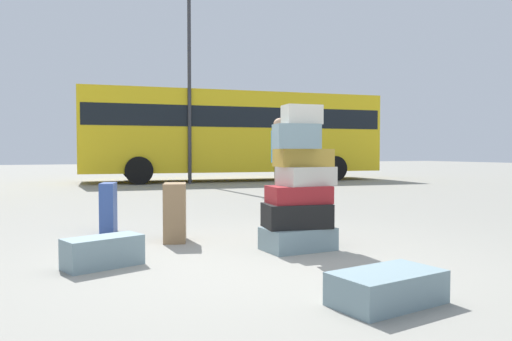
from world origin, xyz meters
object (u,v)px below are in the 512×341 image
Objects in this scene: person_bearded_onlooker at (280,156)px; lamp_post at (189,42)px; suitcase_slate_foreground_far at (103,252)px; suitcase_navy_foreground_near at (108,208)px; parked_bus at (233,130)px; suitcase_slate_left_side at (387,288)px; suitcase_brown_upright_blue at (175,212)px; suitcase_tower at (299,192)px.

person_bearded_onlooker is 8.86m from lamp_post.
suitcase_slate_foreground_far is 0.42× the size of person_bearded_onlooker.
suitcase_navy_foreground_near is 0.40× the size of person_bearded_onlooker.
suitcase_slate_left_side is at bearing -100.59° from parked_bus.
suitcase_brown_upright_blue is 0.88× the size of suitcase_slate_left_side.
suitcase_navy_foreground_near is 3.26m from person_bearded_onlooker.
suitcase_slate_left_side is at bearing -67.94° from suitcase_slate_foreground_far.
lamp_post is at bearing -141.77° from person_bearded_onlooker.
lamp_post reaches higher than suitcase_slate_left_side.
parked_bus is at bearing -153.07° from person_bearded_onlooker.
suitcase_tower is 11.90m from lamp_post.
person_bearded_onlooker is at bearing 66.63° from suitcase_tower.
lamp_post reaches higher than person_bearded_onlooker.
suitcase_slate_foreground_far is 2.54m from suitcase_slate_left_side.
suitcase_navy_foreground_near is 4.08m from suitcase_slate_left_side.
suitcase_navy_foreground_near is at bearing 62.88° from suitcase_slate_foreground_far.
suitcase_tower reaches higher than suitcase_slate_foreground_far.
parked_bus is at bearing 28.47° from lamp_post.
parked_bus reaches higher than suitcase_tower.
suitcase_navy_foreground_near is at bearing -112.65° from parked_bus.
suitcase_slate_left_side is at bearing -54.84° from suitcase_navy_foreground_near.
suitcase_tower is at bearing -18.72° from suitcase_slate_foreground_far.
lamp_post is (2.07, 11.01, 4.03)m from suitcase_tower.
suitcase_slate_foreground_far is 13.61m from parked_bus.
lamp_post is (0.78, 8.03, 3.66)m from person_bearded_onlooker.
suitcase_tower is 2.09m from suitcase_slate_foreground_far.
person_bearded_onlooker is (1.29, 2.98, 0.37)m from suitcase_tower.
suitcase_navy_foreground_near is at bearing 131.90° from suitcase_tower.
person_bearded_onlooker is (3.02, 1.05, 0.66)m from suitcase_navy_foreground_near.
suitcase_tower reaches higher than suitcase_slate_left_side.
suitcase_slate_foreground_far is at bearing -82.99° from suitcase_navy_foreground_near.
suitcase_brown_upright_blue is at bearing -107.92° from parked_bus.
suitcase_slate_left_side is 0.48× the size of person_bearded_onlooker.
suitcase_brown_upright_blue is 0.42× the size of person_bearded_onlooker.
suitcase_navy_foreground_near is 10.75m from lamp_post.
lamp_post is at bearing -144.52° from parked_bus.
suitcase_tower is 1.99× the size of suitcase_slate_left_side.
suitcase_tower is 2.26× the size of suitcase_brown_upright_blue.
suitcase_slate_left_side is 0.11× the size of lamp_post.
suitcase_tower reaches higher than suitcase_brown_upright_blue.
suitcase_tower is 1.51m from suitcase_brown_upright_blue.
suitcase_slate_foreground_far is 1.94m from suitcase_navy_foreground_near.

